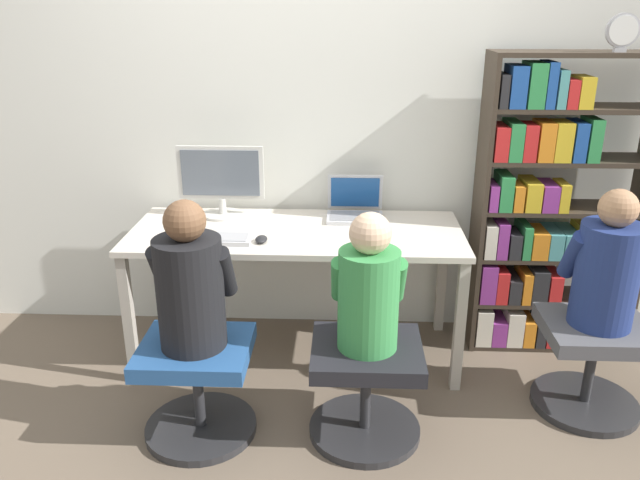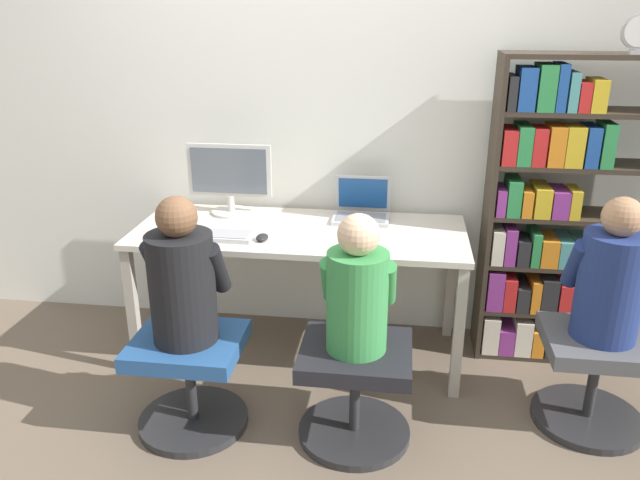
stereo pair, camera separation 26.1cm
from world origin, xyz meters
name	(u,v)px [view 2 (the right image)]	position (x,y,z in m)	size (l,w,h in m)	color
ground_plane	(290,387)	(0.00, 0.00, 0.00)	(14.00, 14.00, 0.00)	brown
wall_back	(311,105)	(0.00, 0.76, 1.30)	(10.00, 0.05, 2.60)	silver
desk	(300,243)	(0.00, 0.35, 0.65)	(1.71, 0.70, 0.72)	beige
desktop_monitor	(230,179)	(-0.42, 0.56, 0.92)	(0.47, 0.22, 0.39)	beige
laptop	(362,210)	(0.30, 0.57, 0.77)	(0.30, 0.25, 0.22)	#B7B7BC
keyboard	(209,235)	(-0.43, 0.17, 0.74)	(0.44, 0.15, 0.03)	#B2B2B7
computer_mouse_by_keyboard	(262,237)	(-0.16, 0.17, 0.74)	(0.06, 0.09, 0.03)	black
office_chair_left	(190,376)	(-0.39, -0.35, 0.26)	(0.50, 0.50, 0.45)	#262628
office_chair_right	(355,386)	(0.35, -0.33, 0.26)	(0.50, 0.50, 0.45)	#262628
person_at_monitor	(182,279)	(-0.39, -0.35, 0.73)	(0.35, 0.31, 0.65)	black
person_at_laptop	(357,291)	(0.35, -0.33, 0.71)	(0.31, 0.28, 0.60)	#388C47
bookshelf	(553,223)	(1.29, 0.52, 0.76)	(0.87, 0.28, 1.60)	#382D23
desk_clock	(639,33)	(1.53, 0.46, 1.70)	(0.16, 0.03, 0.18)	#B2B2B7
office_chair_side	(594,373)	(1.41, -0.09, 0.26)	(0.50, 0.50, 0.45)	#262628
person_near_shelf	(611,278)	(1.41, -0.08, 0.72)	(0.34, 0.31, 0.64)	navy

